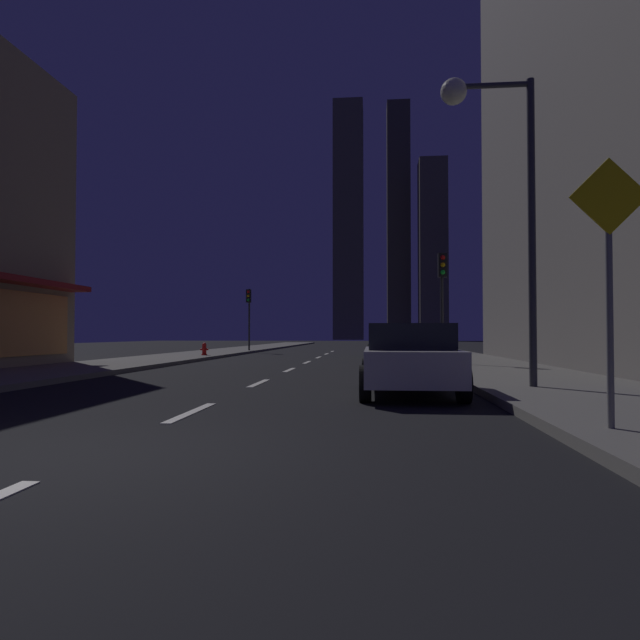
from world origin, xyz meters
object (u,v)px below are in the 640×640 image
Objects in this scene: traffic_light_near_right at (442,283)px; car_parked_near at (409,359)px; car_parked_far at (386,343)px; pedestrian_crossing_sign at (609,268)px; street_lamp_right at (491,154)px; traffic_light_far_left at (249,306)px; fire_hydrant_far_left at (204,349)px.

car_parked_near is at bearing -101.11° from traffic_light_near_right.
car_parked_far is 23.72m from pedestrian_crossing_sign.
pedestrian_crossing_sign is at bearing -87.58° from street_lamp_right.
traffic_light_near_right is at bearing 78.89° from car_parked_near.
pedestrian_crossing_sign is at bearing -69.78° from traffic_light_far_left.
fire_hydrant_far_left is (-9.50, 16.69, -0.29)m from car_parked_near.
street_lamp_right is (1.78, -18.40, 4.33)m from car_parked_far.
fire_hydrant_far_left is at bearing -167.29° from car_parked_far.
street_lamp_right is at bearing -66.42° from traffic_light_far_left.
pedestrian_crossing_sign reaches higher than fire_hydrant_far_left.
traffic_light_near_right is (11.40, -7.01, 2.74)m from fire_hydrant_far_left.
traffic_light_near_right reaches higher than fire_hydrant_far_left.
pedestrian_crossing_sign is (11.10, -30.14, -1.18)m from traffic_light_far_left.
traffic_light_near_right is at bearing -31.60° from fire_hydrant_far_left.
traffic_light_far_left reaches higher than car_parked_near.
traffic_light_near_right is 9.43m from street_lamp_right.
fire_hydrant_far_left is at bearing 118.19° from pedestrian_crossing_sign.
traffic_light_far_left is (-9.10, 6.53, 2.45)m from car_parked_far.
pedestrian_crossing_sign reaches higher than car_parked_far.
street_lamp_right is at bearing 92.42° from pedestrian_crossing_sign.
fire_hydrant_far_left is 9.11m from traffic_light_far_left.
fire_hydrant_far_left is (-9.50, -2.14, -0.29)m from car_parked_far.
pedestrian_crossing_sign is (11.50, -21.46, 1.56)m from fire_hydrant_far_left.
car_parked_near is at bearing -60.35° from fire_hydrant_far_left.
fire_hydrant_far_left is 0.16× the size of traffic_light_far_left.
fire_hydrant_far_left is 0.16× the size of traffic_light_near_right.
car_parked_near is 1.34× the size of pedestrian_crossing_sign.
street_lamp_right reaches higher than pedestrian_crossing_sign.
car_parked_far is 1.01× the size of traffic_light_far_left.
car_parked_far is at bearing 90.00° from car_parked_near.
traffic_light_far_left is 1.33× the size of pedestrian_crossing_sign.
car_parked_far is 6.48× the size of fire_hydrant_far_left.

